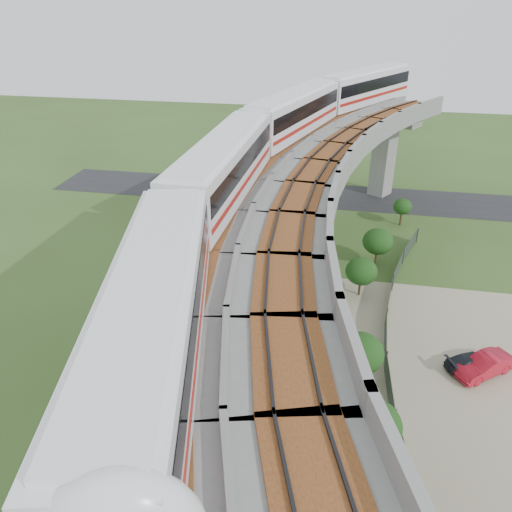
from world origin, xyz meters
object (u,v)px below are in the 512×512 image
object	(u,v)px
metro_train	(290,140)
car_white	(397,507)
car_dark	(473,362)
car_red	(485,365)

from	to	relation	value
metro_train	car_white	xyz separation A→B (m)	(7.63, -18.56, -11.72)
car_white	car_dark	bearing A→B (deg)	45.68
car_white	car_red	bearing A→B (deg)	42.56
metro_train	car_red	distance (m)	19.46
metro_train	car_white	size ratio (longest dim) A/B	18.80
car_red	car_dark	xyz separation A→B (m)	(-0.57, 0.37, -0.14)
metro_train	car_white	world-z (taller)	metro_train
car_white	car_dark	size ratio (longest dim) A/B	0.88
car_red	car_dark	distance (m)	0.70
car_white	metro_train	bearing A→B (deg)	93.70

